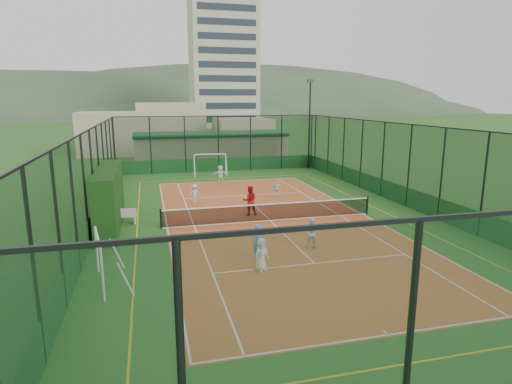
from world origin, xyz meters
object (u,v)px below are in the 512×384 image
at_px(child_far_right, 277,189).
at_px(child_near_right, 313,234).
at_px(floodlight_ne, 309,125).
at_px(coach, 250,201).
at_px(apartment_tower, 223,62).
at_px(futsal_goal_far, 210,165).
at_px(child_near_mid, 259,242).
at_px(clubhouse, 211,148).
at_px(child_near_left, 261,255).
at_px(child_far_left, 194,193).
at_px(futsal_goal_near, 99,262).
at_px(child_far_back, 220,174).
at_px(white_bench, 121,216).

bearing_deg(child_far_right, child_near_right, 78.24).
relative_size(floodlight_ne, coach, 4.90).
distance_m(apartment_tower, child_far_right, 78.69).
distance_m(apartment_tower, futsal_goal_far, 69.58).
height_order(floodlight_ne, child_near_mid, floodlight_ne).
height_order(apartment_tower, coach, apartment_tower).
relative_size(clubhouse, child_near_mid, 10.51).
bearing_deg(futsal_goal_far, child_near_left, -88.37).
relative_size(child_near_right, child_far_left, 1.16).
height_order(futsal_goal_near, child_near_mid, futsal_goal_near).
xyz_separation_m(clubhouse, child_near_mid, (-2.02, -27.29, -0.84)).
bearing_deg(child_far_right, child_far_back, -69.22).
xyz_separation_m(clubhouse, child_near_right, (0.57, -26.76, -0.87)).
bearing_deg(apartment_tower, child_near_right, -97.51).
height_order(floodlight_ne, futsal_goal_far, floodlight_ne).
bearing_deg(child_far_right, apartment_tower, -101.18).
bearing_deg(child_far_left, floodlight_ne, -136.82).
height_order(apartment_tower, futsal_goal_far, apartment_tower).
bearing_deg(child_near_mid, coach, 74.90).
xyz_separation_m(clubhouse, coach, (-0.80, -20.60, -0.72)).
bearing_deg(floodlight_ne, futsal_goal_far, -171.32).
distance_m(apartment_tower, futsal_goal_near, 91.78).
xyz_separation_m(floodlight_ne, child_near_left, (-10.85, -23.19, -3.46)).
bearing_deg(child_near_mid, child_near_right, 6.75).
height_order(floodlight_ne, clubhouse, floodlight_ne).
bearing_deg(apartment_tower, child_near_mid, -99.12).
xyz_separation_m(futsal_goal_far, child_far_left, (-2.45, -9.96, -0.29)).
height_order(white_bench, child_near_left, child_near_left).
xyz_separation_m(white_bench, child_near_left, (5.55, -7.93, 0.21)).
relative_size(child_near_mid, child_far_back, 1.06).
bearing_deg(apartment_tower, futsal_goal_near, -102.80).
bearing_deg(coach, child_far_back, -84.56).
xyz_separation_m(child_near_left, child_far_left, (-1.27, 11.75, -0.05)).
bearing_deg(child_far_left, child_far_back, -113.66).
height_order(clubhouse, coach, clubhouse).
distance_m(child_far_left, child_far_right, 5.51).
height_order(child_near_mid, coach, coach).
bearing_deg(child_far_left, apartment_tower, -101.59).
xyz_separation_m(clubhouse, child_far_back, (-0.80, -10.59, -0.88)).
height_order(child_near_left, coach, coach).
height_order(apartment_tower, child_far_right, apartment_tower).
distance_m(floodlight_ne, child_near_right, 23.08).
xyz_separation_m(floodlight_ne, apartment_tower, (3.40, 65.40, 10.88)).
bearing_deg(futsal_goal_far, white_bench, -111.28).
relative_size(child_near_right, child_far_back, 1.02).
relative_size(futsal_goal_near, child_near_mid, 1.90).
height_order(child_far_back, coach, coach).
relative_size(apartment_tower, coach, 17.82).
bearing_deg(futsal_goal_near, child_far_right, -50.15).
distance_m(white_bench, child_near_right, 10.36).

